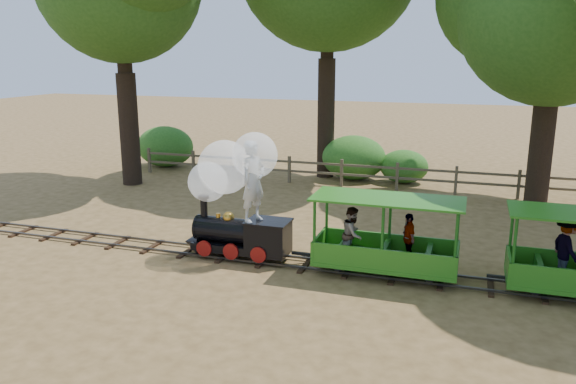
% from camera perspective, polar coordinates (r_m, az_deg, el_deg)
% --- Properties ---
extents(ground, '(90.00, 90.00, 0.00)m').
position_cam_1_polar(ground, '(12.94, 1.79, -7.53)').
color(ground, '#A27A45').
rests_on(ground, ground).
extents(track, '(22.00, 1.00, 0.10)m').
position_cam_1_polar(track, '(12.92, 1.79, -7.25)').
color(track, '#3F3D3A').
rests_on(track, ground).
extents(locomotive, '(2.67, 1.26, 3.07)m').
position_cam_1_polar(locomotive, '(13.06, -5.56, 0.60)').
color(locomotive, black).
rests_on(locomotive, ground).
extents(carriage_front, '(3.19, 1.30, 1.66)m').
position_cam_1_polar(carriage_front, '(12.32, 9.44, -5.18)').
color(carriage_front, '#2C7B1B').
rests_on(carriage_front, track).
extents(fence, '(18.10, 0.10, 1.00)m').
position_cam_1_polar(fence, '(20.28, 8.23, 1.96)').
color(fence, brown).
rests_on(fence, ground).
extents(shrub_west, '(2.49, 1.92, 1.73)m').
position_cam_1_polar(shrub_west, '(24.57, -12.36, 4.54)').
color(shrub_west, '#2D6B1E').
rests_on(shrub_west, ground).
extents(shrub_mid_w, '(2.45, 1.89, 1.70)m').
position_cam_1_polar(shrub_mid_w, '(21.63, 6.70, 3.49)').
color(shrub_mid_w, '#2D6B1E').
rests_on(shrub_mid_w, ground).
extents(shrub_mid_e, '(1.80, 1.38, 1.25)m').
position_cam_1_polar(shrub_mid_e, '(21.39, 11.69, 2.56)').
color(shrub_mid_e, '#2D6B1E').
rests_on(shrub_mid_e, ground).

